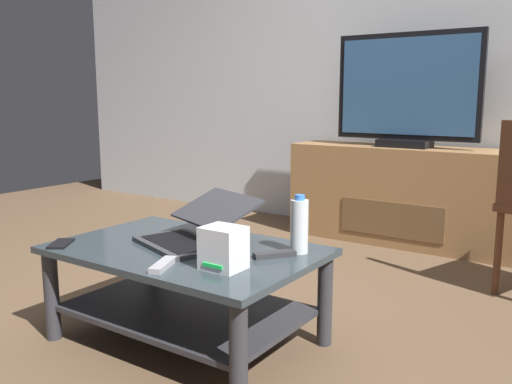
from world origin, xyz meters
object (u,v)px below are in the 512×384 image
at_px(television, 407,92).
at_px(soundbar_remote, 275,254).
at_px(media_cabinet, 403,195).
at_px(cell_phone, 61,244).
at_px(coffee_table, 186,277).
at_px(router_box, 223,248).
at_px(tv_remote, 163,265).
at_px(laptop, 195,229).
at_px(water_bottle_near, 299,226).

height_order(television, soundbar_remote, television).
bearing_deg(soundbar_remote, media_cabinet, 132.46).
bearing_deg(television, cell_phone, -105.59).
relative_size(coffee_table, router_box, 6.98).
distance_m(coffee_table, soundbar_remote, 0.39).
relative_size(media_cabinet, tv_remote, 9.54).
height_order(laptop, water_bottle_near, water_bottle_near).
distance_m(media_cabinet, laptop, 1.94).
bearing_deg(media_cabinet, water_bottle_near, -82.87).
bearing_deg(tv_remote, cell_phone, 159.45).
distance_m(coffee_table, water_bottle_near, 0.50).
relative_size(router_box, water_bottle_near, 0.66).
height_order(laptop, tv_remote, laptop).
bearing_deg(tv_remote, media_cabinet, 66.02).
bearing_deg(television, tv_remote, -91.89).
distance_m(coffee_table, tv_remote, 0.29).
bearing_deg(router_box, water_bottle_near, 70.01).
xyz_separation_m(laptop, cell_phone, (-0.43, -0.32, -0.05)).
bearing_deg(media_cabinet, tv_remote, -91.87).
height_order(television, tv_remote, television).
relative_size(television, water_bottle_near, 4.24).
xyz_separation_m(tv_remote, soundbar_remote, (0.25, 0.33, 0.00)).
relative_size(water_bottle_near, soundbar_remote, 1.40).
height_order(television, router_box, television).
distance_m(laptop, router_box, 0.36).
distance_m(router_box, soundbar_remote, 0.24).
xyz_separation_m(television, laptop, (-0.19, -1.90, -0.55)).
bearing_deg(coffee_table, router_box, -23.82).
relative_size(laptop, soundbar_remote, 3.20).
bearing_deg(coffee_table, television, 84.77).
height_order(laptop, cell_phone, laptop).
height_order(laptop, router_box, laptop).
bearing_deg(tv_remote, water_bottle_near, 33.17).
bearing_deg(laptop, coffee_table, -82.73).
bearing_deg(coffee_table, cell_phone, -150.13).
distance_m(media_cabinet, soundbar_remote, 1.91).
height_order(coffee_table, media_cabinet, media_cabinet).
xyz_separation_m(media_cabinet, laptop, (-0.19, -1.92, 0.13)).
bearing_deg(coffee_table, soundbar_remote, 14.08).
xyz_separation_m(television, cell_phone, (-0.62, -2.23, -0.61)).
bearing_deg(cell_phone, soundbar_remote, -11.13).
xyz_separation_m(coffee_table, cell_phone, (-0.44, -0.25, 0.13)).
distance_m(media_cabinet, water_bottle_near, 1.82).
height_order(router_box, cell_phone, router_box).
distance_m(coffee_table, laptop, 0.19).
relative_size(water_bottle_near, tv_remote, 1.40).
relative_size(cell_phone, soundbar_remote, 0.88).
xyz_separation_m(laptop, router_box, (0.30, -0.20, 0.02)).
xyz_separation_m(cell_phone, tv_remote, (0.55, 0.01, 0.01)).
relative_size(laptop, water_bottle_near, 2.28).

